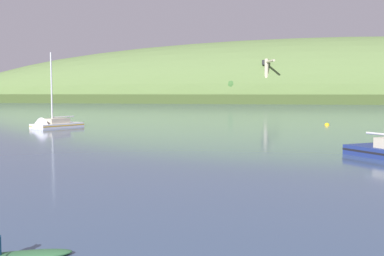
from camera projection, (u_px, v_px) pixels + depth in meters
name	position (u px, v px, depth m)	size (l,w,h in m)	color
far_shoreline_hill	(324.00, 102.00, 216.24)	(498.97, 94.65, 59.80)	#3C4E24
dockside_crane	(267.00, 82.00, 190.56)	(5.81, 12.53, 18.32)	#4C4C51
sailboat_far_left	(51.00, 126.00, 56.02)	(5.25, 7.44, 10.29)	white
mooring_buoy_off_fishing_boat	(327.00, 125.00, 60.95)	(0.65, 0.65, 0.73)	yellow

